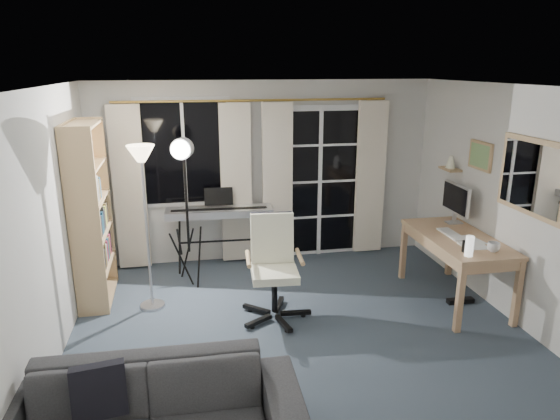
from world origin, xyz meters
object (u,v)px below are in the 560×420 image
(monitor, at_px, (456,200))
(mug, at_px, (494,246))
(desk, at_px, (457,244))
(office_chair, at_px, (273,257))
(sofa, at_px, (144,405))
(keyboard_piano, at_px, (219,213))
(studio_light, at_px, (183,166))
(torchiere_lamp, at_px, (143,179))
(bookshelf, at_px, (88,219))

(monitor, relative_size, mug, 4.39)
(monitor, bearing_deg, desk, -113.21)
(office_chair, bearing_deg, sofa, -118.45)
(mug, bearing_deg, office_chair, 165.18)
(office_chair, bearing_deg, keyboard_piano, 112.79)
(studio_light, distance_m, desk, 3.20)
(torchiere_lamp, bearing_deg, sofa, -87.58)
(desk, xyz_separation_m, mug, (0.10, -0.50, 0.16))
(bookshelf, bearing_deg, desk, -12.57)
(bookshelf, distance_m, sofa, 2.76)
(keyboard_piano, height_order, office_chair, office_chair)
(torchiere_lamp, bearing_deg, studio_light, 51.12)
(desk, height_order, sofa, sofa)
(office_chair, bearing_deg, studio_light, 138.68)
(desk, relative_size, monitor, 2.60)
(torchiere_lamp, xyz_separation_m, studio_light, (0.41, 0.51, 0.02))
(mug, bearing_deg, desk, 101.31)
(torchiere_lamp, relative_size, keyboard_piano, 1.31)
(bookshelf, xyz_separation_m, keyboard_piano, (1.48, 0.64, -0.21))
(torchiere_lamp, height_order, desk, torchiere_lamp)
(desk, distance_m, sofa, 3.74)
(bookshelf, relative_size, keyboard_piano, 1.46)
(sofa, bearing_deg, mug, 22.56)
(desk, distance_m, monitor, 0.62)
(bookshelf, bearing_deg, office_chair, -21.75)
(keyboard_piano, xyz_separation_m, studio_light, (-0.42, -0.47, 0.72))
(studio_light, height_order, mug, studio_light)
(torchiere_lamp, bearing_deg, office_chair, -16.46)
(studio_light, height_order, office_chair, studio_light)
(monitor, bearing_deg, torchiere_lamp, -179.71)
(torchiere_lamp, distance_m, keyboard_piano, 1.47)
(torchiere_lamp, bearing_deg, bookshelf, 152.29)
(bookshelf, distance_m, mug, 4.31)
(bookshelf, xyz_separation_m, studio_light, (1.06, 0.17, 0.51))
(bookshelf, height_order, keyboard_piano, bookshelf)
(torchiere_lamp, relative_size, studio_light, 0.98)
(office_chair, relative_size, sofa, 0.51)
(desk, bearing_deg, monitor, 66.79)
(bookshelf, bearing_deg, mug, -18.85)
(office_chair, xyz_separation_m, mug, (2.16, -0.57, 0.19))
(bookshelf, bearing_deg, keyboard_piano, 22.06)
(monitor, bearing_deg, sofa, -146.47)
(desk, bearing_deg, studio_light, 162.18)
(bookshelf, height_order, office_chair, bookshelf)
(mug, bearing_deg, torchiere_lamp, 164.56)
(bookshelf, distance_m, keyboard_piano, 1.63)
(keyboard_piano, distance_m, studio_light, 0.96)
(office_chair, bearing_deg, torchiere_lamp, 167.63)
(torchiere_lamp, height_order, office_chair, torchiere_lamp)
(bookshelf, bearing_deg, sofa, -75.38)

